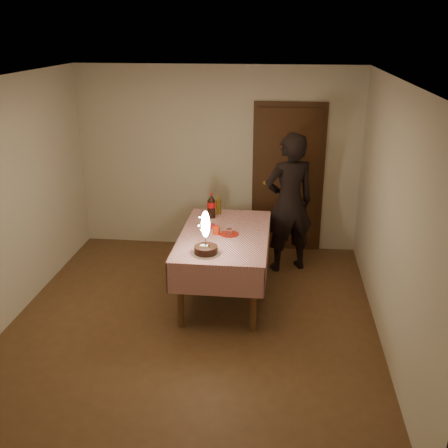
{
  "coord_description": "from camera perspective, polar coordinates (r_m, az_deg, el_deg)",
  "views": [
    {
      "loc": [
        0.91,
        -4.95,
        3.07
      ],
      "look_at": [
        0.28,
        0.61,
        0.95
      ],
      "focal_mm": 42.0,
      "sensor_mm": 36.0,
      "label": 1
    }
  ],
  "objects": [
    {
      "name": "ground",
      "position": [
        5.89,
        -3.4,
        -10.68
      ],
      "size": [
        4.0,
        4.5,
        0.01
      ],
      "primitive_type": "cube",
      "color": "brown",
      "rests_on": "ground"
    },
    {
      "name": "room_shell",
      "position": [
        5.29,
        -3.28,
        5.2
      ],
      "size": [
        4.04,
        4.54,
        2.62
      ],
      "color": "beige",
      "rests_on": "ground"
    },
    {
      "name": "dining_table",
      "position": [
        6.12,
        0.05,
        -2.01
      ],
      "size": [
        1.02,
        1.72,
        0.81
      ],
      "color": "brown",
      "rests_on": "ground"
    },
    {
      "name": "birthday_cake",
      "position": [
        5.52,
        -2.0,
        -1.96
      ],
      "size": [
        0.31,
        0.31,
        0.48
      ],
      "color": "white",
      "rests_on": "dining_table"
    },
    {
      "name": "red_plate",
      "position": [
        6.07,
        0.59,
        -1.09
      ],
      "size": [
        0.22,
        0.22,
        0.01
      ],
      "primitive_type": "cylinder",
      "color": "red",
      "rests_on": "dining_table"
    },
    {
      "name": "red_cup",
      "position": [
        6.05,
        -0.86,
        -0.68
      ],
      "size": [
        0.08,
        0.08,
        0.1
      ],
      "primitive_type": "cylinder",
      "color": "red",
      "rests_on": "dining_table"
    },
    {
      "name": "clear_cup",
      "position": [
        6.0,
        0.55,
        -0.94
      ],
      "size": [
        0.07,
        0.07,
        0.09
      ],
      "primitive_type": "cylinder",
      "color": "silver",
      "rests_on": "dining_table"
    },
    {
      "name": "napkin_stack",
      "position": [
        6.29,
        -1.75,
        -0.23
      ],
      "size": [
        0.15,
        0.15,
        0.02
      ],
      "primitive_type": "cube",
      "color": "red",
      "rests_on": "dining_table"
    },
    {
      "name": "cola_bottle",
      "position": [
        6.56,
        -1.39,
        1.99
      ],
      "size": [
        0.1,
        0.1,
        0.32
      ],
      "color": "black",
      "rests_on": "dining_table"
    },
    {
      "name": "amber_bottle_left",
      "position": [
        6.69,
        -0.6,
        2.06
      ],
      "size": [
        0.06,
        0.06,
        0.25
      ],
      "color": "#5A400F",
      "rests_on": "dining_table"
    },
    {
      "name": "photographer",
      "position": [
        6.83,
        7.09,
        2.28
      ],
      "size": [
        0.79,
        0.67,
        1.85
      ],
      "color": "black",
      "rests_on": "ground"
    }
  ]
}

